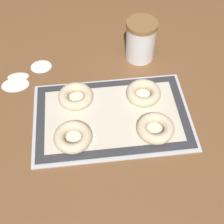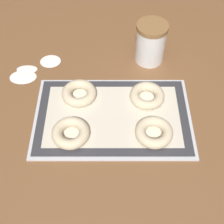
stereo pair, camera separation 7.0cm
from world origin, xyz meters
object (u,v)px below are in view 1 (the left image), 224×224
Objects in this scene: bagel_front_right at (155,128)px; flour_canister at (141,40)px; bagel_back_right at (144,93)px; baking_tray at (112,116)px; bagel_back_left at (76,96)px; bagel_front_left at (73,137)px.

flour_canister is at bearing 88.10° from bagel_front_right.
bagel_front_right and bagel_back_right have the same top height.
baking_tray is 0.15m from bagel_back_left.
flour_canister reaches higher than baking_tray.
bagel_back_left is (-0.25, 0.16, 0.00)m from bagel_front_right.
bagel_back_right is at bearing -96.17° from flour_canister.
flour_canister is at bearing 83.83° from bagel_back_right.
bagel_front_left is 1.00× the size of bagel_back_left.
bagel_back_left is (0.02, 0.17, 0.00)m from bagel_front_left.
bagel_back_left is at bearing 144.76° from baking_tray.
bagel_front_left is at bearing -148.61° from bagel_back_right.
bagel_front_right is (0.26, 0.00, 0.00)m from bagel_front_left.
bagel_back_left reaches higher than baking_tray.
bagel_front_right is at bearing -33.38° from bagel_back_left.
bagel_front_right is 0.37m from flour_canister.
bagel_front_right is 1.00× the size of bagel_back_left.
bagel_front_left reaches higher than baking_tray.
bagel_front_left is at bearing -126.55° from flour_canister.
bagel_back_right is at bearing 30.69° from baking_tray.
bagel_front_right is at bearing -91.90° from flour_canister.
baking_tray is 4.36× the size of bagel_front_right.
bagel_back_left and bagel_back_right have the same top height.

